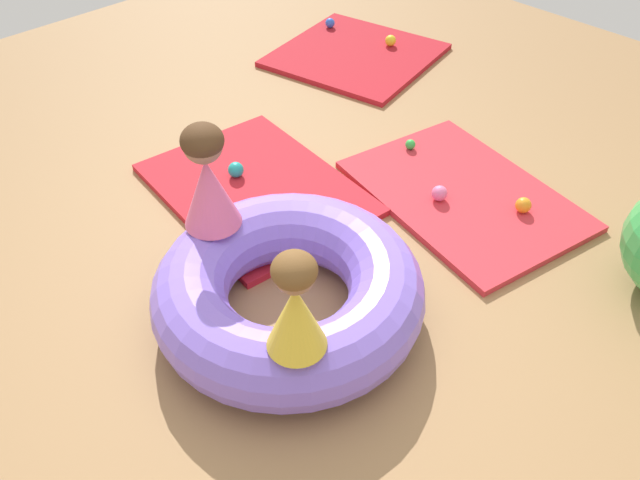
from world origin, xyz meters
name	(u,v)px	position (x,y,z in m)	size (l,w,h in m)	color
ground_plane	(313,315)	(0.00, 0.00, 0.00)	(8.00, 8.00, 0.00)	#9E7549
gym_mat_front	(356,55)	(-1.72, 2.11, 0.02)	(1.12, 1.13, 0.04)	#B21923
gym_mat_center_rear	(463,195)	(-0.05, 1.25, 0.02)	(1.30, 0.91, 0.04)	red
gym_mat_far_right	(256,189)	(-0.93, 0.43, 0.02)	(1.28, 0.95, 0.04)	red
inflatable_cushion	(288,291)	(-0.07, -0.08, 0.17)	(1.24, 1.24, 0.35)	#8466E0
child_in_pink	(207,178)	(-0.52, -0.14, 0.60)	(0.38, 0.38, 0.52)	#E5608E
child_in_yellow	(295,304)	(0.29, -0.36, 0.57)	(0.33, 0.33, 0.46)	yellow
play_ball_teal	(236,170)	(-1.08, 0.41, 0.09)	(0.09, 0.09, 0.09)	teal
play_ball_yellow	(391,41)	(-1.61, 2.40, 0.08)	(0.09, 0.09, 0.09)	yellow
play_ball_green	(410,144)	(-0.55, 1.37, 0.07)	(0.06, 0.06, 0.06)	green
play_ball_orange	(523,205)	(0.28, 1.33, 0.08)	(0.09, 0.09, 0.09)	orange
play_ball_pink	(440,193)	(-0.11, 1.09, 0.08)	(0.09, 0.09, 0.09)	pink
play_ball_blue	(330,23)	(-2.20, 2.30, 0.08)	(0.08, 0.08, 0.08)	blue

